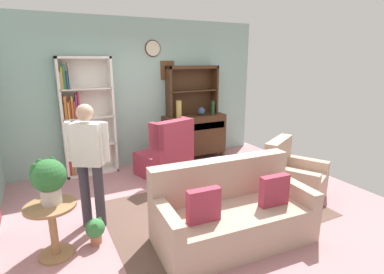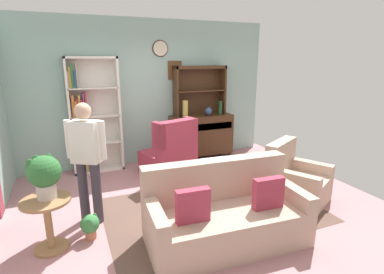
% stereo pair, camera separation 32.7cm
% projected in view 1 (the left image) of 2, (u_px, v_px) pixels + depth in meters
% --- Properties ---
extents(ground_plane, '(5.40, 4.60, 0.02)m').
position_uv_depth(ground_plane, '(192.00, 204.00, 4.42)').
color(ground_plane, '#B27A7F').
extents(wall_back, '(5.00, 0.09, 2.80)m').
position_uv_depth(wall_back, '(143.00, 93.00, 5.89)').
color(wall_back, '#93B7AD').
rests_on(wall_back, ground_plane).
extents(area_rug, '(2.92, 1.91, 0.01)m').
position_uv_depth(area_rug, '(214.00, 209.00, 4.25)').
color(area_rug, brown).
rests_on(area_rug, ground_plane).
extents(bookshelf, '(0.90, 0.30, 2.10)m').
position_uv_depth(bookshelf, '(83.00, 121.00, 5.32)').
color(bookshelf, silver).
rests_on(bookshelf, ground_plane).
extents(sideboard, '(1.30, 0.45, 0.92)m').
position_uv_depth(sideboard, '(194.00, 134.00, 6.33)').
color(sideboard, '#422816').
rests_on(sideboard, ground_plane).
extents(sideboard_hutch, '(1.10, 0.26, 1.00)m').
position_uv_depth(sideboard_hutch, '(192.00, 84.00, 6.16)').
color(sideboard_hutch, '#422816').
rests_on(sideboard_hutch, sideboard).
extents(vase_tall, '(0.11, 0.11, 0.34)m').
position_uv_depth(vase_tall, '(179.00, 109.00, 5.94)').
color(vase_tall, tan).
rests_on(vase_tall, sideboard).
extents(vase_round, '(0.15, 0.15, 0.17)m').
position_uv_depth(vase_round, '(201.00, 111.00, 6.20)').
color(vase_round, '#33476B').
rests_on(vase_round, sideboard).
extents(bottle_wine, '(0.07, 0.07, 0.29)m').
position_uv_depth(bottle_wine, '(213.00, 108.00, 6.28)').
color(bottle_wine, '#194223').
rests_on(bottle_wine, sideboard).
extents(couch_floral, '(1.85, 0.96, 0.90)m').
position_uv_depth(couch_floral, '(232.00, 214.00, 3.49)').
color(couch_floral, tan).
rests_on(couch_floral, ground_plane).
extents(armchair_floral, '(1.03, 1.04, 0.88)m').
position_uv_depth(armchair_floral, '(293.00, 179.00, 4.55)').
color(armchair_floral, tan).
rests_on(armchair_floral, ground_plane).
extents(wingback_chair, '(0.98, 0.99, 1.05)m').
position_uv_depth(wingback_chair, '(166.00, 156.00, 5.35)').
color(wingback_chair, '#A33347').
rests_on(wingback_chair, ground_plane).
extents(plant_stand, '(0.52, 0.52, 0.60)m').
position_uv_depth(plant_stand, '(53.00, 225.00, 3.16)').
color(plant_stand, '#997047').
rests_on(plant_stand, ground_plane).
extents(potted_plant_large, '(0.35, 0.35, 0.48)m').
position_uv_depth(potted_plant_large, '(48.00, 178.00, 3.07)').
color(potted_plant_large, beige).
rests_on(potted_plant_large, plant_stand).
extents(potted_plant_small, '(0.22, 0.22, 0.30)m').
position_uv_depth(potted_plant_small, '(95.00, 229.00, 3.42)').
color(potted_plant_small, '#AD6B4C').
rests_on(potted_plant_small, ground_plane).
extents(person_reading, '(0.49, 0.35, 1.56)m').
position_uv_depth(person_reading, '(89.00, 158.00, 3.61)').
color(person_reading, '#38333D').
rests_on(person_reading, ground_plane).
extents(coffee_table, '(0.80, 0.50, 0.42)m').
position_uv_depth(coffee_table, '(206.00, 180.00, 4.36)').
color(coffee_table, '#422816').
rests_on(coffee_table, ground_plane).
extents(book_stack, '(0.20, 0.16, 0.05)m').
position_uv_depth(book_stack, '(213.00, 173.00, 4.36)').
color(book_stack, '#3F3833').
rests_on(book_stack, coffee_table).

